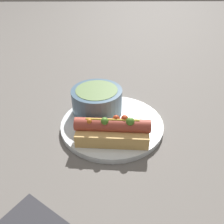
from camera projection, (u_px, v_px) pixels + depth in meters
name	position (u px, v px, depth m)	size (l,w,h in m)	color
ground_plane	(112.00, 126.00, 0.52)	(4.00, 4.00, 0.00)	slate
dinner_plate	(112.00, 124.00, 0.52)	(0.24, 0.24, 0.01)	white
hot_dog	(112.00, 130.00, 0.46)	(0.16, 0.08, 0.06)	#DBAD60
soup_bowl	(97.00, 100.00, 0.54)	(0.12, 0.12, 0.06)	slate
spoon	(91.00, 110.00, 0.55)	(0.05, 0.15, 0.01)	#B7B7BC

